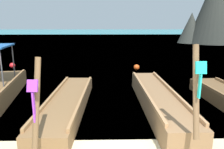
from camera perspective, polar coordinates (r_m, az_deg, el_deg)
name	(u,v)px	position (r m, az deg, el deg)	size (l,w,h in m)	color
sea_water	(108,34)	(65.08, -1.15, 10.57)	(120.00, 120.00, 0.00)	teal
longtail_boat_violet_ribbon	(68,103)	(7.60, -11.58, -7.45)	(1.27, 5.96, 2.24)	brown
longtail_boat_turquoise_ribbon	(158,100)	(7.66, 11.92, -6.63)	(1.09, 6.10, 2.51)	olive
karst_rock	(213,8)	(37.07, 24.97, 15.47)	(8.77, 7.45, 10.94)	#2D302B
mooring_buoy_near	(12,66)	(15.94, -24.74, 2.15)	(0.37, 0.37, 0.37)	red
mooring_buoy_far	(137,67)	(13.99, 6.48, 1.90)	(0.37, 0.37, 0.37)	#EA5119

